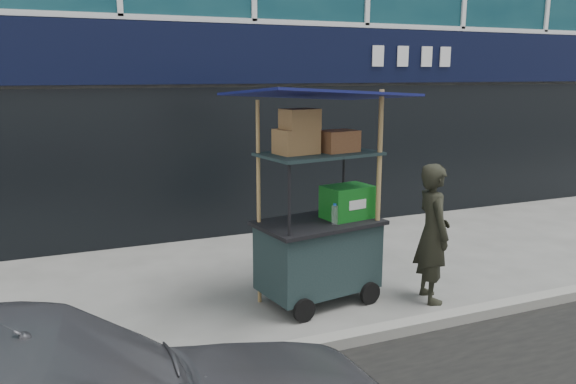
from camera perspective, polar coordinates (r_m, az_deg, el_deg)
name	(u,v)px	position (r m, az deg, el deg)	size (l,w,h in m)	color
ground	(380,328)	(6.13, 9.33, -13.45)	(80.00, 80.00, 0.00)	slate
curb	(391,330)	(5.95, 10.40, -13.66)	(80.00, 0.18, 0.12)	gray
vendor_cart	(320,229)	(6.44, 3.28, -3.73)	(2.03, 1.58, 2.49)	#1A2B2C
vendor_man	(433,233)	(6.69, 14.49, -4.06)	(0.59, 0.39, 1.62)	black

